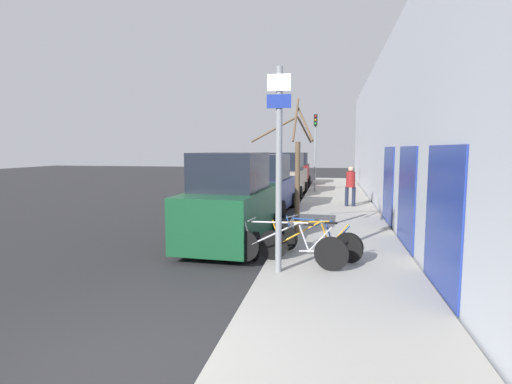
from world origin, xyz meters
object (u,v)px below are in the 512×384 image
Objects in this scene: bicycle_2 at (316,240)px; parked_car_0 at (232,203)px; signpost at (279,166)px; parked_car_3 at (296,171)px; bicycle_0 at (286,247)px; traffic_light at (315,141)px; bicycle_1 at (310,244)px; parked_car_2 at (287,176)px; street_tree at (297,173)px; parked_car_1 at (265,186)px; pedestrian_near at (351,183)px.

parked_car_0 reaches higher than bicycle_2.
signpost is 20.45m from parked_car_3.
traffic_light is (-0.03, 14.88, 2.47)m from bicycle_0.
parked_car_0 is (-2.19, 1.81, 0.58)m from bicycle_1.
bicycle_1 is 0.48× the size of parked_car_2.
street_tree is 0.85× the size of traffic_light.
parked_car_0 is 0.97× the size of parked_car_2.
parked_car_0 is at bearing 121.19° from signpost.
bicycle_1 is 0.51× the size of parked_car_1.
pedestrian_near is at bearing -10.97° from bicycle_1.
street_tree is (-0.06, 3.13, 1.35)m from bicycle_0.
traffic_light is (1.48, 0.87, 1.96)m from parked_car_2.
signpost is 9.90m from pedestrian_near.
parked_car_1 is at bearing 22.34° from bicycle_0.
parked_car_2 is 1.23× the size of street_tree.
bicycle_1 is at bearing -37.10° from parked_car_0.
bicycle_1 is at bearing -94.72° from pedestrian_near.
traffic_light is at bearing -0.96° from bicycle_1.
parked_car_1 is at bearing 109.06° from street_tree.
pedestrian_near reaches higher than bicycle_0.
parked_car_3 is 1.12× the size of street_tree.
bicycle_0 is 0.57× the size of traffic_light.
bicycle_1 is at bearing 56.10° from signpost.
bicycle_0 is at bearing -89.87° from traffic_light.
bicycle_1 is 7.93m from parked_car_1.
pedestrian_near is 6.17m from traffic_light.
street_tree reaches higher than parked_car_1.
bicycle_0 is (0.10, 0.40, -1.71)m from signpost.
bicycle_0 is 0.56× the size of parked_car_0.
bicycle_1 is at bearing -78.68° from street_tree.
bicycle_2 is at bearing -78.56° from parked_car_2.
traffic_light is at bearing 89.74° from signpost.
parked_car_3 is 5.67m from traffic_light.
signpost is 2.28m from bicycle_2.
signpost is at bearing -97.34° from pedestrian_near.
parked_car_1 is at bearing -157.32° from pedestrian_near.
bicycle_2 is 2.71m from street_tree.
street_tree reaches higher than parked_car_3.
bicycle_0 is at bearing -81.51° from parked_car_2.
parked_car_1 is at bearing -90.08° from parked_car_2.
parked_car_1 is at bearing -104.20° from traffic_light.
signpost reaches higher than street_tree.
bicycle_0 is 15.08m from traffic_light.
pedestrian_near is at bearing -72.72° from traffic_light.
traffic_light is at bearing 84.87° from parked_car_0.
parked_car_2 is at bearing -90.88° from parked_car_3.
bicycle_1 is 13.70m from parked_car_2.
traffic_light is (1.73, 6.83, 1.97)m from parked_car_1.
bicycle_1 is 1.35× the size of pedestrian_near.
parked_car_2 is at bearing 5.35° from bicycle_1.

